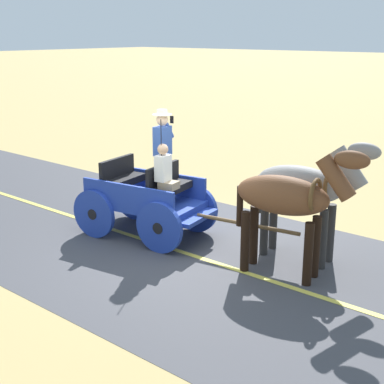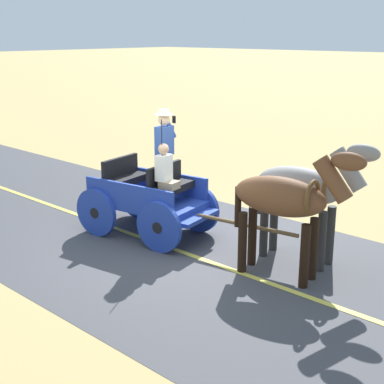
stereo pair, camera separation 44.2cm
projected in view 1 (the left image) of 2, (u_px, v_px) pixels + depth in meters
ground_plane at (174, 250)px, 10.27m from camera, size 200.00×200.00×0.00m
road_surface at (174, 249)px, 10.27m from camera, size 5.83×160.00×0.01m
road_centre_stripe at (174, 249)px, 10.27m from camera, size 0.12×160.00×0.00m
horse_drawn_carriage at (149, 196)px, 10.80m from camera, size 1.77×4.51×2.50m
horse_near_side at (305, 188)px, 9.48m from camera, size 0.72×2.14×2.21m
horse_off_side at (289, 199)px, 8.84m from camera, size 0.82×2.15×2.21m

